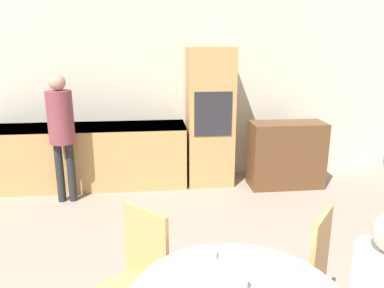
{
  "coord_description": "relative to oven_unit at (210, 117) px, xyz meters",
  "views": [
    {
      "loc": [
        -0.33,
        -0.27,
        1.99
      ],
      "look_at": [
        0.02,
        2.9,
        1.12
      ],
      "focal_mm": 35.0,
      "sensor_mm": 36.0,
      "label": 1
    }
  ],
  "objects": [
    {
      "name": "wall_back",
      "position": [
        -0.49,
        0.34,
        0.33
      ],
      "size": [
        6.87,
        0.05,
        2.6
      ],
      "color": "beige",
      "rests_on": "ground_plane"
    },
    {
      "name": "chair_far_right",
      "position": [
        0.16,
        -3.08,
        -0.44
      ],
      "size": [
        0.56,
        0.56,
        0.96
      ],
      "rotation": [
        0.0,
        0.0,
        4.02
      ],
      "color": "tan",
      "rests_on": "ground_plane"
    },
    {
      "name": "oven_unit",
      "position": [
        0.0,
        0.0,
        0.0
      ],
      "size": [
        0.64,
        0.59,
        1.93
      ],
      "color": "tan",
      "rests_on": "ground_plane"
    },
    {
      "name": "sideboard",
      "position": [
        1.05,
        -0.29,
        -0.5
      ],
      "size": [
        1.03,
        0.45,
        0.92
      ],
      "color": "brown",
      "rests_on": "ground_plane"
    },
    {
      "name": "bowl_centre",
      "position": [
        -0.54,
        -3.24,
        -0.17
      ],
      "size": [
        0.15,
        0.15,
        0.04
      ],
      "color": "white",
      "rests_on": "dining_table"
    },
    {
      "name": "person_standing",
      "position": [
        -1.93,
        -0.5,
        0.05
      ],
      "size": [
        0.31,
        0.31,
        1.63
      ],
      "color": "#262628",
      "rests_on": "ground_plane"
    },
    {
      "name": "cup",
      "position": [
        -0.4,
        -3.56,
        -0.15
      ],
      "size": [
        0.07,
        0.07,
        0.09
      ],
      "color": "silver",
      "rests_on": "dining_table"
    },
    {
      "name": "kitchen_counter",
      "position": [
        -1.72,
        -0.01,
        -0.51
      ],
      "size": [
        2.71,
        0.6,
        0.88
      ],
      "color": "tan",
      "rests_on": "ground_plane"
    },
    {
      "name": "chair_far_left",
      "position": [
        -0.94,
        -3.01,
        -0.44
      ],
      "size": [
        0.57,
        0.57,
        0.96
      ],
      "rotation": [
        0.0,
        0.0,
        5.5
      ],
      "color": "tan",
      "rests_on": "ground_plane"
    }
  ]
}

